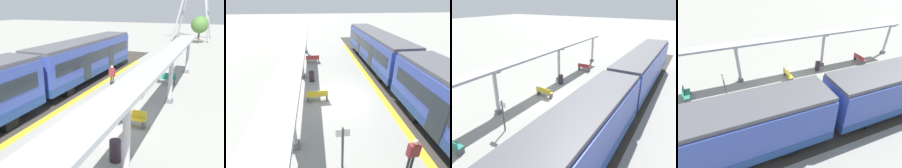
{
  "view_description": "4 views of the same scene",
  "coord_description": "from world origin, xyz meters",
  "views": [
    {
      "loc": [
        5.52,
        -11.73,
        6.12
      ],
      "look_at": [
        0.48,
        0.18,
        2.16
      ],
      "focal_mm": 40.62,
      "sensor_mm": 36.0,
      "label": 1
    },
    {
      "loc": [
        1.63,
        10.5,
        6.51
      ],
      "look_at": [
        0.23,
        0.32,
        1.38
      ],
      "focal_mm": 27.0,
      "sensor_mm": 36.0,
      "label": 2
    },
    {
      "loc": [
        -8.53,
        13.46,
        7.95
      ],
      "look_at": [
        -0.16,
        -0.25,
        1.48
      ],
      "focal_mm": 33.47,
      "sensor_mm": 36.0,
      "label": 3
    },
    {
      "loc": [
        -11.69,
        5.16,
        8.94
      ],
      "look_at": [
        -1.82,
        1.23,
        1.84
      ],
      "focal_mm": 28.75,
      "sensor_mm": 36.0,
      "label": 4
    }
  ],
  "objects": [
    {
      "name": "tactile_edge_strip",
      "position": [
        -3.11,
        0.0,
        0.0
      ],
      "size": [
        0.46,
        32.98,
        0.01
      ],
      "primitive_type": "cube",
      "color": "gold",
      "rests_on": "ground"
    },
    {
      "name": "bench_mid_platform",
      "position": [
        1.83,
        8.62,
        0.44
      ],
      "size": [
        1.52,
        0.52,
        0.86
      ],
      "color": "#2B816D",
      "rests_on": "ground"
    },
    {
      "name": "canopy_pillar_nearest",
      "position": [
        2.89,
        -12.7,
        1.73
      ],
      "size": [
        1.1,
        0.44,
        3.41
      ],
      "color": "slate",
      "rests_on": "ground"
    },
    {
      "name": "bench_far_end",
      "position": [
        1.68,
        0.08,
        0.44
      ],
      "size": [
        1.51,
        0.47,
        0.86
      ],
      "color": "gold",
      "rests_on": "ground"
    },
    {
      "name": "trash_bin",
      "position": [
        2.09,
        -3.29,
        0.47
      ],
      "size": [
        0.48,
        0.48,
        0.94
      ],
      "primitive_type": "cylinder",
      "color": "#2E222C",
      "rests_on": "ground"
    },
    {
      "name": "canopy_pillar_third",
      "position": [
        2.89,
        4.22,
        1.73
      ],
      "size": [
        1.1,
        0.44,
        3.41
      ],
      "color": "slate",
      "rests_on": "ground"
    },
    {
      "name": "trackbed",
      "position": [
        -4.94,
        0.0,
        0.0
      ],
      "size": [
        3.2,
        44.98,
        0.01
      ],
      "primitive_type": "cube",
      "color": "#38332D",
      "rests_on": "ground"
    },
    {
      "name": "canopy_pillar_second",
      "position": [
        2.89,
        -4.2,
        1.73
      ],
      "size": [
        1.1,
        0.44,
        3.41
      ],
      "color": "slate",
      "rests_on": "ground"
    },
    {
      "name": "canopy_beam",
      "position": [
        2.89,
        0.09,
        3.49
      ],
      "size": [
        1.2,
        26.39,
        0.16
      ],
      "primitive_type": "cube",
      "color": "#A8AAB2",
      "rests_on": "canopy_pillar_nearest"
    },
    {
      "name": "bench_near_end",
      "position": [
        1.98,
        -8.38,
        0.44
      ],
      "size": [
        1.51,
        0.49,
        0.86
      ],
      "color": "#9E2F2F",
      "rests_on": "ground"
    },
    {
      "name": "train_far_carriage",
      "position": [
        -4.93,
        7.4,
        1.83
      ],
      "size": [
        2.65,
        14.1,
        3.48
      ],
      "color": "#3549A3",
      "rests_on": "ground"
    },
    {
      "name": "passenger_waiting_near_edge",
      "position": [
        -2.03,
        6.13,
        1.06
      ],
      "size": [
        0.5,
        0.26,
        1.69
      ],
      "color": "#1F2626",
      "rests_on": "ground"
    },
    {
      "name": "ground_plane",
      "position": [
        0.0,
        0.0,
        0.0
      ],
      "size": [
        176.0,
        176.0,
        0.0
      ],
      "primitive_type": "plane",
      "color": "gray"
    },
    {
      "name": "platform_info_sign",
      "position": [
        0.77,
        5.63,
        1.33
      ],
      "size": [
        0.56,
        0.1,
        2.2
      ],
      "color": "#4C4C51",
      "rests_on": "ground"
    }
  ]
}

